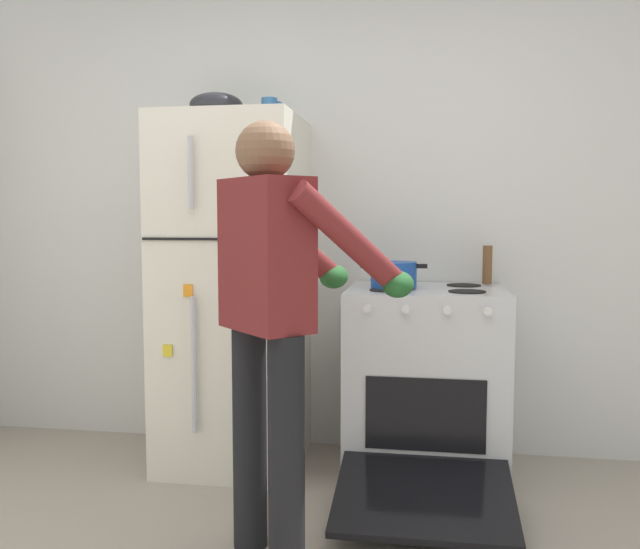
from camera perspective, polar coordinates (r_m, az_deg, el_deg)
The scene contains 8 objects.
kitchen_wall_back at distance 3.68m, azimuth 1.41°, elevation 6.27°, with size 6.00×0.10×2.70m, color silver.
refrigerator at distance 3.43m, azimuth -7.38°, elevation -1.52°, with size 0.68×0.72×1.76m.
stove_range at distance 3.35m, azimuth 9.01°, elevation -9.19°, with size 0.76×1.22×0.92m.
person_cook at distance 2.42m, azimuth -3.75°, elevation -2.24°, with size 0.72×0.75×1.60m.
red_pot at distance 3.23m, azimuth 6.30°, elevation -0.01°, with size 0.32×0.22×0.12m.
coffee_mug at distance 3.45m, azimuth -4.31°, elevation 14.02°, with size 0.11×0.08×0.10m.
pepper_mill at distance 3.49m, azimuth 14.09°, elevation 0.81°, with size 0.05×0.05×0.20m, color brown.
mixing_bowl at distance 3.48m, azimuth -8.85°, elevation 14.10°, with size 0.26×0.26×0.12m, color black.
Camera 1 is at (0.50, -1.69, 1.26)m, focal length 37.48 mm.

